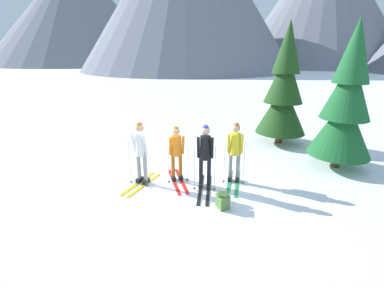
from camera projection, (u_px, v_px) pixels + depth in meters
ground_plane at (183, 182)px, 8.06m from camera, size 400.00×400.00×0.00m
skier_in_white at (141, 150)px, 7.69m from camera, size 0.70×1.61×1.81m
skier_in_orange at (177, 152)px, 7.93m from camera, size 0.98×1.64×1.65m
skier_in_black at (205, 154)px, 7.43m from camera, size 0.61×1.80×1.81m
skier_in_yellow at (235, 149)px, 7.84m from camera, size 0.61×1.73×1.76m
pine_tree_near at (346, 103)px, 8.49m from camera, size 1.89×1.89×4.56m
pine_tree_mid at (284, 90)px, 10.82m from camera, size 1.95×1.95×4.71m
backpack_on_snow_front at (223, 201)px, 6.73m from camera, size 0.37×0.40×0.38m
mountain_ridge_distant at (201, 0)px, 59.55m from camera, size 117.29×60.84×28.79m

